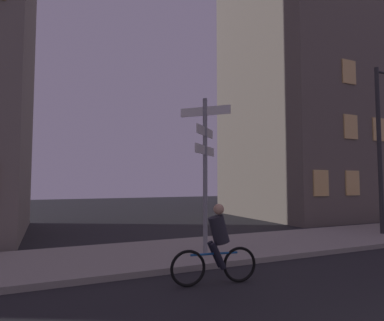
% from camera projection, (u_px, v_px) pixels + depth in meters
% --- Properties ---
extents(sidewalk_kerb, '(40.00, 3.45, 0.14)m').
position_uv_depth(sidewalk_kerb, '(212.00, 249.00, 9.59)').
color(sidewalk_kerb, gray).
rests_on(sidewalk_kerb, ground_plane).
extents(signpost, '(1.10, 1.10, 4.19)m').
position_uv_depth(signpost, '(205.00, 160.00, 8.74)').
color(signpost, gray).
rests_on(signpost, sidewalk_kerb).
extents(street_lamp, '(1.37, 0.28, 6.30)m').
position_uv_depth(street_lamp, '(382.00, 136.00, 12.36)').
color(street_lamp, '#2D2D30').
rests_on(street_lamp, sidewalk_kerb).
extents(cyclist, '(1.81, 0.38, 1.61)m').
position_uv_depth(cyclist, '(217.00, 247.00, 6.57)').
color(cyclist, black).
rests_on(cyclist, ground_plane).
extents(building_right_block, '(10.16, 8.17, 19.53)m').
position_uv_depth(building_right_block, '(317.00, 61.00, 20.79)').
color(building_right_block, '#6B6056').
rests_on(building_right_block, ground_plane).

